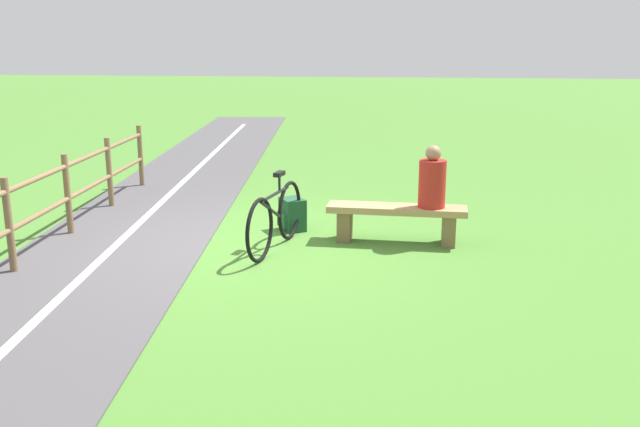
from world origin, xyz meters
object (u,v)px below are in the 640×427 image
object	(u,v)px
bench	(396,217)
bicycle	(275,218)
person_seated	(432,181)
backpack	(292,215)

from	to	relation	value
bench	bicycle	world-z (taller)	bicycle
bench	person_seated	size ratio (longest dim) A/B	2.27
bench	bicycle	xyz separation A→B (m)	(1.39, 0.49, 0.07)
backpack	bicycle	bearing A→B (deg)	87.06
backpack	bench	bearing A→B (deg)	164.26
bench	person_seated	world-z (taller)	person_seated
bicycle	bench	bearing A→B (deg)	119.91
bench	backpack	distance (m)	1.41
bench	person_seated	bearing A→B (deg)	180.00
person_seated	bicycle	distance (m)	1.91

